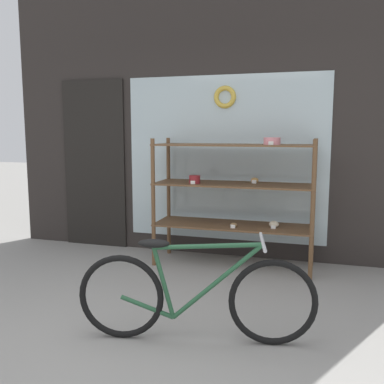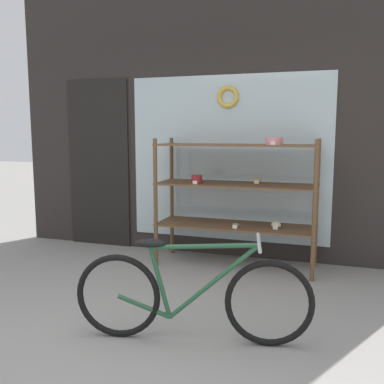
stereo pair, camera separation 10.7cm
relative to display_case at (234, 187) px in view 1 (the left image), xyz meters
The scene contains 4 objects.
ground_plane 2.46m from the display_case, 99.81° to the right, with size 30.00×30.00×0.00m, color gray.
storefront_facade 0.96m from the display_case, 136.82° to the left, with size 5.04×0.13×3.34m.
display_case is the anchor object (origin of this frame).
bicycle 1.85m from the display_case, 87.65° to the right, with size 1.65×0.50×0.74m.
Camera 1 is at (1.26, -2.23, 1.46)m, focal length 40.00 mm.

